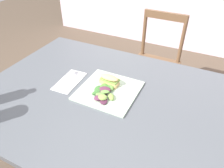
{
  "coord_description": "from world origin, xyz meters",
  "views": [
    {
      "loc": [
        0.43,
        -0.8,
        1.42
      ],
      "look_at": [
        0.04,
        0.01,
        0.76
      ],
      "focal_mm": 33.99,
      "sensor_mm": 36.0,
      "label": 1
    }
  ],
  "objects_px": {
    "dining_table": "(99,111)",
    "fork_on_napkin": "(71,79)",
    "chair_wooden_far": "(155,64)",
    "sandwich_half_front": "(109,80)",
    "plate_lunch": "(109,90)"
  },
  "relations": [
    {
      "from": "dining_table",
      "to": "plate_lunch",
      "type": "relative_size",
      "value": 4.18
    },
    {
      "from": "dining_table",
      "to": "fork_on_napkin",
      "type": "relative_size",
      "value": 6.6
    },
    {
      "from": "sandwich_half_front",
      "to": "fork_on_napkin",
      "type": "height_order",
      "value": "sandwich_half_front"
    },
    {
      "from": "dining_table",
      "to": "chair_wooden_far",
      "type": "height_order",
      "value": "chair_wooden_far"
    },
    {
      "from": "dining_table",
      "to": "plate_lunch",
      "type": "distance_m",
      "value": 0.14
    },
    {
      "from": "plate_lunch",
      "to": "dining_table",
      "type": "bearing_deg",
      "value": -131.32
    },
    {
      "from": "chair_wooden_far",
      "to": "sandwich_half_front",
      "type": "bearing_deg",
      "value": -93.29
    },
    {
      "from": "plate_lunch",
      "to": "sandwich_half_front",
      "type": "height_order",
      "value": "sandwich_half_front"
    },
    {
      "from": "plate_lunch",
      "to": "fork_on_napkin",
      "type": "bearing_deg",
      "value": 179.95
    },
    {
      "from": "dining_table",
      "to": "fork_on_napkin",
      "type": "height_order",
      "value": "fork_on_napkin"
    },
    {
      "from": "dining_table",
      "to": "chair_wooden_far",
      "type": "xyz_separation_m",
      "value": [
        0.07,
        0.89,
        -0.17
      ]
    },
    {
      "from": "dining_table",
      "to": "sandwich_half_front",
      "type": "bearing_deg",
      "value": 77.32
    },
    {
      "from": "sandwich_half_front",
      "to": "dining_table",
      "type": "bearing_deg",
      "value": -102.68
    },
    {
      "from": "plate_lunch",
      "to": "fork_on_napkin",
      "type": "height_order",
      "value": "plate_lunch"
    },
    {
      "from": "chair_wooden_far",
      "to": "fork_on_napkin",
      "type": "relative_size",
      "value": 4.68
    }
  ]
}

